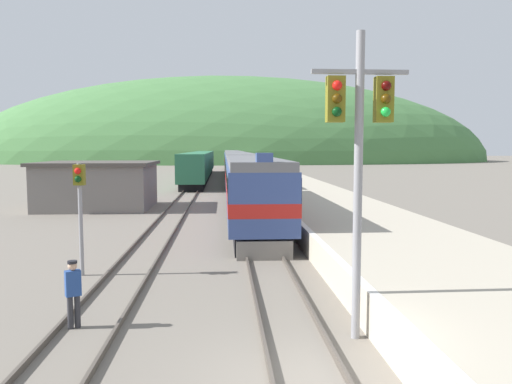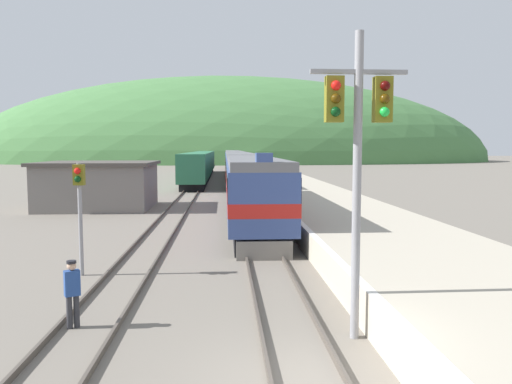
{
  "view_description": "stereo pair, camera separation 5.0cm",
  "coord_description": "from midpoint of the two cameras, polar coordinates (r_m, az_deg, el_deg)",
  "views": [
    {
      "loc": [
        -1.6,
        -8.85,
        4.44
      ],
      "look_at": [
        -0.04,
        15.12,
        2.29
      ],
      "focal_mm": 35.0,
      "sensor_mm": 36.0,
      "label": 1
    },
    {
      "loc": [
        -1.55,
        -8.85,
        4.44
      ],
      "look_at": [
        -0.04,
        15.12,
        2.29
      ],
      "focal_mm": 35.0,
      "sensor_mm": 36.0,
      "label": 2
    }
  ],
  "objects": [
    {
      "name": "track_main",
      "position": [
        78.99,
        -2.57,
        1.95
      ],
      "size": [
        1.52,
        180.0,
        0.16
      ],
      "color": "#4C443D",
      "rests_on": "ground"
    },
    {
      "name": "track_siding",
      "position": [
        79.04,
        -6.13,
        1.92
      ],
      "size": [
        1.52,
        180.0,
        0.16
      ],
      "color": "#4C443D",
      "rests_on": "ground"
    },
    {
      "name": "platform",
      "position": [
        59.35,
        2.65,
        1.34
      ],
      "size": [
        6.49,
        140.0,
        1.08
      ],
      "color": "#B2A893",
      "rests_on": "ground"
    },
    {
      "name": "distant_hills",
      "position": [
        160.66,
        -3.16,
        3.52
      ],
      "size": [
        167.44,
        75.35,
        53.26
      ],
      "color": "#477A42",
      "rests_on": "ground"
    },
    {
      "name": "station_shed",
      "position": [
        38.19,
        -17.61,
        0.79
      ],
      "size": [
        8.1,
        7.22,
        3.4
      ],
      "color": "slate",
      "rests_on": "ground"
    },
    {
      "name": "express_train_lead_car",
      "position": [
        28.68,
        -0.56,
        0.47
      ],
      "size": [
        2.9,
        19.2,
        4.22
      ],
      "color": "black",
      "rests_on": "ground"
    },
    {
      "name": "carriage_second",
      "position": [
        50.26,
        -1.92,
        2.45
      ],
      "size": [
        2.89,
        21.87,
        3.86
      ],
      "color": "black",
      "rests_on": "ground"
    },
    {
      "name": "carriage_third",
      "position": [
        72.99,
        -2.48,
        3.28
      ],
      "size": [
        2.89,
        21.87,
        3.86
      ],
      "color": "black",
      "rests_on": "ground"
    },
    {
      "name": "carriage_fourth",
      "position": [
        95.72,
        -2.78,
        3.71
      ],
      "size": [
        2.89,
        21.87,
        3.86
      ],
      "color": "black",
      "rests_on": "ground"
    },
    {
      "name": "siding_train",
      "position": [
        71.3,
        -6.41,
        3.08
      ],
      "size": [
        2.9,
        44.41,
        3.78
      ],
      "color": "black",
      "rests_on": "ground"
    },
    {
      "name": "signal_mast_main",
      "position": [
        11.53,
        11.57,
        5.76
      ],
      "size": [
        2.2,
        0.42,
        7.02
      ],
      "color": "gray",
      "rests_on": "ground"
    },
    {
      "name": "signal_post_siding",
      "position": [
        18.11,
        -19.58,
        -0.36
      ],
      "size": [
        0.36,
        0.42,
        3.91
      ],
      "color": "gray",
      "rests_on": "ground"
    },
    {
      "name": "track_worker",
      "position": [
        13.23,
        -20.27,
        -10.47
      ],
      "size": [
        0.42,
        0.36,
        1.69
      ],
      "color": "#2D2D33",
      "rests_on": "ground"
    }
  ]
}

